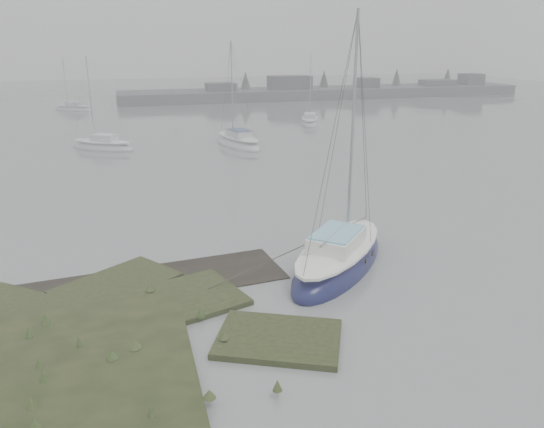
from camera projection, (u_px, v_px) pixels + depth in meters
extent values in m
plane|color=slate|center=(168.00, 146.00, 43.03)|extent=(160.00, 160.00, 0.00)
cube|color=#4C4F51|center=(326.00, 93.00, 78.72)|extent=(60.00, 8.00, 1.60)
cube|color=#424247|center=(221.00, 91.00, 73.49)|extent=(4.00, 3.00, 2.20)
cube|color=#424247|center=(290.00, 86.00, 75.90)|extent=(6.00, 3.00, 3.00)
cube|color=#424247|center=(366.00, 86.00, 79.03)|extent=(3.00, 3.00, 2.50)
cube|color=#424247|center=(437.00, 86.00, 82.16)|extent=(5.00, 3.00, 2.00)
cube|color=#424247|center=(471.00, 83.00, 83.56)|extent=(3.00, 3.00, 2.80)
cone|color=#384238|center=(246.00, 83.00, 76.08)|extent=(2.00, 2.00, 3.50)
cone|color=#384238|center=(324.00, 82.00, 79.13)|extent=(2.00, 2.00, 3.50)
cone|color=#384238|center=(396.00, 80.00, 82.18)|extent=(2.00, 2.00, 3.50)
cone|color=#384238|center=(447.00, 79.00, 84.47)|extent=(2.00, 2.00, 3.50)
ellipsoid|color=#0F113E|center=(338.00, 264.00, 20.21)|extent=(6.54, 6.82, 1.73)
ellipsoid|color=white|center=(339.00, 247.00, 19.99)|extent=(5.58, 5.83, 0.49)
cube|color=white|center=(337.00, 239.00, 19.60)|extent=(2.77, 2.83, 0.51)
cube|color=#81C5DD|center=(337.00, 232.00, 19.51)|extent=(2.56, 2.61, 0.08)
cylinder|color=#939399|center=(353.00, 127.00, 19.37)|extent=(0.11, 0.11, 8.13)
cylinder|color=#939399|center=(335.00, 234.00, 19.34)|extent=(2.00, 2.15, 0.09)
ellipsoid|color=silver|center=(238.00, 145.00, 43.08)|extent=(3.76, 6.58, 1.52)
ellipsoid|color=silver|center=(238.00, 137.00, 42.89)|extent=(3.13, 5.69, 0.43)
cube|color=silver|center=(239.00, 133.00, 42.55)|extent=(1.90, 2.44, 0.45)
cube|color=navy|center=(239.00, 130.00, 42.47)|extent=(1.76, 2.24, 0.07)
cylinder|color=#939399|center=(232.00, 87.00, 42.31)|extent=(0.10, 0.10, 7.15)
cylinder|color=#939399|center=(240.00, 130.00, 42.33)|extent=(0.79, 2.42, 0.08)
ellipsoid|color=#ACB1B7|center=(103.00, 148.00, 41.78)|extent=(5.48, 4.55, 1.32)
ellipsoid|color=white|center=(102.00, 142.00, 41.62)|extent=(4.71, 3.86, 0.37)
cube|color=white|center=(104.00, 138.00, 41.44)|extent=(2.19, 2.01, 0.39)
cube|color=silver|center=(104.00, 135.00, 41.37)|extent=(2.02, 1.86, 0.06)
cylinder|color=#939399|center=(90.00, 98.00, 40.77)|extent=(0.09, 0.09, 6.21)
cylinder|color=#939399|center=(106.00, 135.00, 41.33)|extent=(1.83, 1.29, 0.07)
ellipsoid|color=#ABAFB4|center=(310.00, 123.00, 54.12)|extent=(3.32, 5.49, 1.27)
ellipsoid|color=silver|center=(310.00, 118.00, 53.96)|extent=(2.78, 4.74, 0.36)
cube|color=silver|center=(310.00, 115.00, 53.65)|extent=(1.64, 2.06, 0.37)
cube|color=#B7BCC3|center=(310.00, 113.00, 53.58)|extent=(1.52, 1.89, 0.06)
cylinder|color=#939399|center=(310.00, 85.00, 53.58)|extent=(0.08, 0.08, 5.96)
cylinder|color=#939399|center=(310.00, 114.00, 53.44)|extent=(0.74, 1.99, 0.07)
ellipsoid|color=silver|center=(73.00, 110.00, 64.30)|extent=(5.00, 3.86, 1.18)
ellipsoid|color=silver|center=(73.00, 106.00, 64.15)|extent=(4.30, 3.26, 0.33)
cube|color=silver|center=(74.00, 104.00, 64.01)|extent=(1.97, 1.75, 0.35)
cube|color=silver|center=(74.00, 102.00, 63.95)|extent=(1.81, 1.62, 0.06)
cylinder|color=#939399|center=(65.00, 80.00, 63.36)|extent=(0.08, 0.08, 5.56)
cylinder|color=#939399|center=(75.00, 102.00, 63.92)|extent=(1.70, 1.05, 0.06)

